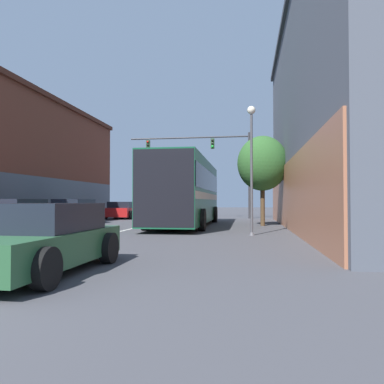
# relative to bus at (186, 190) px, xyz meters

# --- Properties ---
(lane_center_line) EXTENTS (0.14, 41.28, 0.01)m
(lane_center_line) POSITION_rel_bus_xyz_m (-2.21, -1.20, -1.94)
(lane_center_line) COLOR silver
(lane_center_line) RESTS_ON ground_plane
(building_right_storefront) EXTENTS (9.03, 22.13, 10.95)m
(building_right_storefront) POSITION_rel_bus_xyz_m (9.60, -1.57, 3.65)
(building_right_storefront) COLOR #4C515B
(building_right_storefront) RESTS_ON ground_plane
(bus) EXTENTS (2.95, 11.15, 3.47)m
(bus) POSITION_rel_bus_xyz_m (0.00, 0.00, 0.00)
(bus) COLOR #145133
(bus) RESTS_ON ground_plane
(hatchback_foreground) EXTENTS (2.14, 4.04, 1.28)m
(hatchback_foreground) POSITION_rel_bus_xyz_m (-0.54, -13.48, -1.33)
(hatchback_foreground) COLOR #285633
(hatchback_foreground) RESTS_ON ground_plane
(parked_car_left_near) EXTENTS (2.23, 3.90, 1.30)m
(parked_car_left_near) POSITION_rel_bus_xyz_m (-6.21, 7.69, -1.32)
(parked_car_left_near) COLOR red
(parked_car_left_near) RESTS_ON ground_plane
(parked_car_left_mid) EXTENTS (2.03, 4.36, 1.45)m
(parked_car_left_mid) POSITION_rel_bus_xyz_m (-6.40, 0.13, -1.27)
(parked_car_left_mid) COLOR silver
(parked_car_left_mid) RESTS_ON ground_plane
(parked_car_left_far) EXTENTS (2.16, 4.18, 1.42)m
(parked_car_left_far) POSITION_rel_bus_xyz_m (-6.51, -4.94, -1.28)
(parked_car_left_far) COLOR red
(parked_car_left_far) RESTS_ON ground_plane
(traffic_signal_gantry) EXTENTS (9.66, 0.36, 6.72)m
(traffic_signal_gantry) POSITION_rel_bus_xyz_m (0.55, 9.43, 2.99)
(traffic_signal_gantry) COLOR #333338
(traffic_signal_gantry) RESTS_ON ground_plane
(street_lamp) EXTENTS (0.32, 0.32, 5.06)m
(street_lamp) POSITION_rel_bus_xyz_m (3.50, -5.23, 1.00)
(street_lamp) COLOR #47474C
(street_lamp) RESTS_ON ground_plane
(street_tree_near) EXTENTS (2.71, 2.44, 4.89)m
(street_tree_near) POSITION_rel_bus_xyz_m (4.13, 0.65, 1.43)
(street_tree_near) COLOR #4C3823
(street_tree_near) RESTS_ON ground_plane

